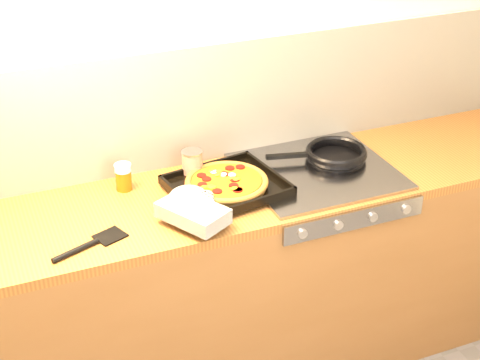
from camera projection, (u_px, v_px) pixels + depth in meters
name	position (u px, v px, depth m)	size (l,w,h in m)	color
room_shell	(188.00, 107.00, 2.96)	(3.20, 3.20, 3.20)	white
counter_run	(216.00, 287.00, 3.06)	(3.20, 0.62, 0.90)	brown
stovetop	(317.00, 172.00, 3.00)	(0.60, 0.56, 0.02)	gray
pizza_on_tray	(216.00, 190.00, 2.78)	(0.56, 0.53, 0.07)	black
frying_pan	(335.00, 154.00, 3.06)	(0.45, 0.31, 0.04)	black
tomato_can	(192.00, 165.00, 2.93)	(0.10, 0.10, 0.12)	#A8190D
juice_glass	(123.00, 177.00, 2.85)	(0.09, 0.09, 0.11)	#E04E0D
wooden_spoon	(215.00, 165.00, 3.04)	(0.29, 0.12, 0.02)	tan
black_spatula	(90.00, 244.00, 2.53)	(0.28, 0.15, 0.02)	black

